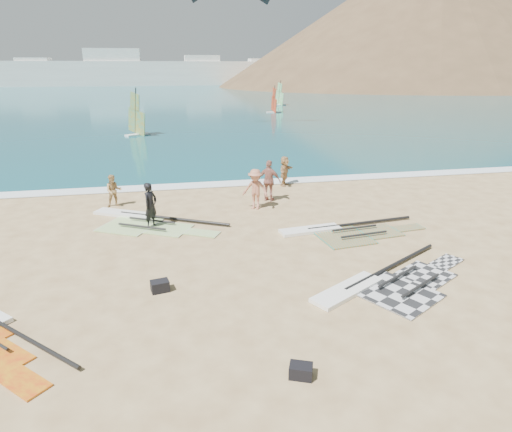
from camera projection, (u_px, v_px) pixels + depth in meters
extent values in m
plane|color=tan|center=(287.00, 294.00, 12.13)|extent=(300.00, 300.00, 0.00)
cube|color=#0D4E5B|center=(176.00, 88.00, 134.30)|extent=(300.00, 240.00, 0.06)
cube|color=white|center=(228.00, 184.00, 23.52)|extent=(300.00, 1.20, 0.04)
cube|color=white|center=(114.00, 74.00, 145.90)|extent=(160.00, 8.00, 8.00)
cube|color=white|center=(35.00, 72.00, 141.06)|extent=(10.00, 7.00, 9.00)
cube|color=white|center=(114.00, 67.00, 145.24)|extent=(18.00, 7.00, 12.00)
cube|color=white|center=(202.00, 70.00, 151.18)|extent=(12.00, 7.00, 10.00)
cube|color=white|center=(271.00, 72.00, 156.02)|extent=(16.00, 7.00, 9.00)
cube|color=white|center=(323.00, 69.00, 159.43)|extent=(10.00, 7.00, 11.00)
cone|color=brown|center=(424.00, 86.00, 148.34)|extent=(143.00, 143.00, 45.00)
cone|color=brown|center=(492.00, 84.00, 164.14)|extent=(70.00, 70.00, 28.00)
cube|color=#232325|center=(395.00, 293.00, 12.17)|extent=(2.70, 2.78, 0.04)
cube|color=#232325|center=(425.00, 275.00, 13.22)|extent=(1.97, 1.93, 0.04)
cube|color=#232325|center=(446.00, 262.00, 14.08)|extent=(1.42, 1.18, 0.04)
cylinder|color=black|center=(392.00, 265.00, 13.67)|extent=(4.28, 2.52, 0.12)
cylinder|color=black|center=(398.00, 276.00, 12.85)|extent=(1.79, 1.07, 0.08)
cylinder|color=black|center=(421.00, 285.00, 12.32)|extent=(1.79, 1.07, 0.08)
cube|color=white|center=(347.00, 290.00, 12.24)|extent=(2.55, 1.86, 0.12)
cube|color=#84C62E|center=(131.00, 225.00, 17.45)|extent=(2.79, 2.87, 0.04)
cube|color=#84C62E|center=(169.00, 229.00, 16.95)|extent=(2.03, 1.99, 0.04)
cube|color=#84C62E|center=(202.00, 233.00, 16.55)|extent=(1.47, 1.21, 0.04)
cylinder|color=black|center=(173.00, 219.00, 17.91)|extent=(4.47, 2.55, 0.12)
cylinder|color=black|center=(152.00, 220.00, 17.53)|extent=(1.87, 1.08, 0.09)
cylinder|color=black|center=(142.00, 227.00, 16.84)|extent=(1.87, 1.08, 0.09)
cube|color=white|center=(124.00, 214.00, 18.61)|extent=(2.65, 1.90, 0.12)
cube|color=#FF5C13|center=(342.00, 237.00, 16.22)|extent=(2.06, 2.23, 0.04)
cube|color=#FF5C13|center=(379.00, 232.00, 16.69)|extent=(1.57, 1.48, 0.04)
cube|color=#FF5C13|center=(408.00, 228.00, 17.08)|extent=(1.28, 0.75, 0.04)
cylinder|color=black|center=(360.00, 223.00, 17.40)|extent=(4.66, 0.66, 0.11)
cylinder|color=black|center=(354.00, 228.00, 16.70)|extent=(1.93, 0.31, 0.08)
cylinder|color=black|center=(364.00, 234.00, 16.06)|extent=(1.93, 0.31, 0.08)
cube|color=white|center=(310.00, 230.00, 16.75)|extent=(2.50, 0.94, 0.12)
cube|color=red|center=(25.00, 383.00, 8.70)|extent=(1.18, 1.17, 0.04)
cylinder|color=black|center=(22.00, 336.00, 10.09)|extent=(3.14, 3.02, 0.10)
cube|color=black|center=(160.00, 286.00, 12.26)|extent=(0.57, 0.46, 0.32)
cube|color=black|center=(301.00, 371.00, 8.86)|extent=(0.57, 0.49, 0.29)
imported|color=black|center=(151.00, 205.00, 16.92)|extent=(0.75, 0.80, 1.84)
imported|color=tan|center=(114.00, 191.00, 19.56)|extent=(0.81, 0.68, 1.50)
imported|color=#B46F54|center=(255.00, 189.00, 19.17)|extent=(1.37, 1.19, 1.84)
imported|color=#A86A5B|center=(269.00, 181.00, 20.33)|extent=(1.23, 1.04, 1.98)
imported|color=tan|center=(285.00, 171.00, 23.07)|extent=(1.24, 1.50, 1.61)
cube|color=white|center=(138.00, 134.00, 40.29)|extent=(2.35, 1.99, 0.14)
cube|color=orange|center=(137.00, 122.00, 39.90)|extent=(1.80, 2.41, 2.62)
cube|color=orange|center=(135.00, 102.00, 39.31)|extent=(1.03, 1.37, 1.82)
cylinder|color=black|center=(136.00, 111.00, 39.57)|extent=(0.57, 0.73, 4.16)
cube|color=white|center=(274.00, 112.00, 60.49)|extent=(2.11, 0.73, 0.12)
cube|color=red|center=(274.00, 105.00, 60.16)|extent=(0.22, 2.54, 2.26)
cube|color=red|center=(274.00, 93.00, 59.64)|extent=(0.15, 1.43, 1.57)
cylinder|color=black|center=(274.00, 98.00, 59.87)|extent=(0.13, 0.72, 3.59)
cube|color=white|center=(279.00, 105.00, 72.10)|extent=(2.34, 1.22, 0.13)
cube|color=green|center=(279.00, 98.00, 71.74)|extent=(0.78, 2.67, 2.45)
cube|color=green|center=(280.00, 88.00, 71.19)|extent=(0.46, 1.51, 1.70)
cylinder|color=black|center=(280.00, 92.00, 71.43)|extent=(0.29, 0.77, 3.89)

